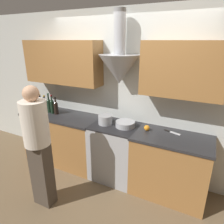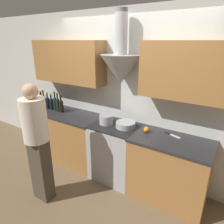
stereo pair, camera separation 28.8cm
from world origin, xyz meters
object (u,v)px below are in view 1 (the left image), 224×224
Objects in this scene: stove_range at (115,151)px; person_foreground_left at (38,143)px; wine_bottle_4 at (49,105)px; stock_pot at (105,120)px; wine_bottle_1 at (37,103)px; mixing_bowl at (125,124)px; orange_fruit at (147,128)px; wine_bottle_3 at (45,105)px; wine_bottle_0 at (34,103)px; wine_bottle_6 at (56,107)px; wine_bottle_2 at (41,104)px; wine_bottle_5 at (52,106)px.

stove_range is 1.23m from person_foreground_left.
wine_bottle_4 is 1.15m from stock_pot.
wine_bottle_1 is 1.19× the size of mixing_bowl.
person_foreground_left is (-1.11, -1.00, -0.03)m from orange_fruit.
orange_fruit is at bearing 1.51° from wine_bottle_3.
wine_bottle_0 is 0.89× the size of wine_bottle_4.
wine_bottle_3 and wine_bottle_6 have the same top height.
wine_bottle_3 is (0.28, 0.00, -0.00)m from wine_bottle_0.
wine_bottle_6 is 1.40× the size of stock_pot.
wine_bottle_0 is at bearing -179.57° from wine_bottle_3.
person_foreground_left reaches higher than wine_bottle_1.
orange_fruit is at bearing 4.39° from stove_range.
wine_bottle_0 is at bearing 179.00° from wine_bottle_2.
stock_pot is (1.34, 0.00, -0.06)m from wine_bottle_2.
wine_bottle_2 is at bearing -175.64° from wine_bottle_4.
wine_bottle_6 is (-1.14, -0.01, 0.58)m from stove_range.
wine_bottle_5 is 0.20× the size of person_foreground_left.
wine_bottle_4 reaches higher than orange_fruit.
wine_bottle_6 is at bearing 0.40° from wine_bottle_2.
wine_bottle_3 is at bearing -174.38° from wine_bottle_4.
stove_range is 1.28m from wine_bottle_6.
wine_bottle_1 is at bearing -178.63° from wine_bottle_5.
wine_bottle_0 is 0.92× the size of wine_bottle_5.
wine_bottle_1 is at bearing -175.17° from wine_bottle_4.
wine_bottle_3 is 1.24m from person_foreground_left.
stock_pot is at bearing -0.21° from wine_bottle_3.
wine_bottle_4 is (0.28, 0.02, 0.00)m from wine_bottle_1.
wine_bottle_5 is at bearing -178.14° from orange_fruit.
person_foreground_left reaches higher than wine_bottle_4.
wine_bottle_3 is at bearing -178.61° from mixing_bowl.
person_foreground_left reaches higher than mixing_bowl.
person_foreground_left reaches higher than wine_bottle_6.
stock_pot is (1.24, -0.00, -0.05)m from wine_bottle_3.
wine_bottle_3 is 0.91× the size of wine_bottle_5.
wine_bottle_2 is 0.19m from wine_bottle_4.
stock_pot is (1.07, 0.00, -0.07)m from wine_bottle_5.
wine_bottle_0 is 1.84m from mixing_bowl.
mixing_bowl is (1.47, 0.03, -0.10)m from wine_bottle_4.
wine_bottle_0 is 0.90× the size of wine_bottle_1.
wine_bottle_0 is at bearing 138.47° from person_foreground_left.
wine_bottle_1 is at bearing -175.55° from wine_bottle_3.
wine_bottle_4 reaches higher than wine_bottle_5.
wine_bottle_3 is at bearing 179.38° from wine_bottle_6.
wine_bottle_2 is 1.99m from orange_fruit.
wine_bottle_4 reaches higher than wine_bottle_1.
stock_pot is at bearing -175.22° from orange_fruit.
stove_range is 3.15× the size of mixing_bowl.
stock_pot is at bearing 0.03° from wine_bottle_2.
person_foreground_left is at bearing -138.04° from orange_fruit.
wine_bottle_6 reaches higher than orange_fruit.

